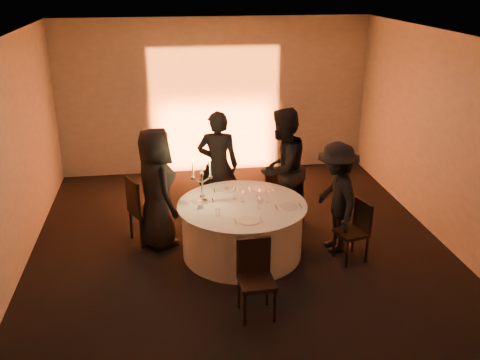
{
  "coord_description": "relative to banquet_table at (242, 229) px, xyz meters",
  "views": [
    {
      "loc": [
        -1.03,
        -6.67,
        3.78
      ],
      "look_at": [
        0.0,
        0.2,
        1.05
      ],
      "focal_mm": 40.0,
      "sensor_mm": 36.0,
      "label": 1
    }
  ],
  "objects": [
    {
      "name": "wall_left",
      "position": [
        -3.0,
        0.0,
        1.12
      ],
      "size": [
        0.0,
        7.0,
        7.0
      ],
      "primitive_type": "plane",
      "rotation": [
        1.57,
        0.0,
        1.57
      ],
      "color": "#AAA49E",
      "rests_on": "floor"
    },
    {
      "name": "coffee_cup",
      "position": [
        -0.59,
        -0.06,
        0.42
      ],
      "size": [
        0.11,
        0.11,
        0.07
      ],
      "color": "white",
      "rests_on": "banquet_table"
    },
    {
      "name": "plate_left",
      "position": [
        -0.56,
        0.18,
        0.39
      ],
      "size": [
        0.36,
        0.24,
        0.01
      ],
      "color": "white",
      "rests_on": "banquet_table"
    },
    {
      "name": "chair_back_right",
      "position": [
        0.64,
        1.15,
        0.09
      ],
      "size": [
        0.5,
        0.5,
        0.85
      ],
      "rotation": [
        0.0,
        0.0,
        -2.67
      ],
      "color": "black",
      "rests_on": "floor"
    },
    {
      "name": "tumbler_a",
      "position": [
        0.26,
        -0.0,
        0.43
      ],
      "size": [
        0.07,
        0.07,
        0.09
      ],
      "primitive_type": "cylinder",
      "color": "silver",
      "rests_on": "banquet_table"
    },
    {
      "name": "plate_front",
      "position": [
        0.0,
        -0.54,
        0.39
      ],
      "size": [
        0.36,
        0.28,
        0.01
      ],
      "color": "white",
      "rests_on": "banquet_table"
    },
    {
      "name": "tumbler_b",
      "position": [
        -0.37,
        -0.32,
        0.43
      ],
      "size": [
        0.07,
        0.07,
        0.09
      ],
      "primitive_type": "cylinder",
      "color": "silver",
      "rests_on": "banquet_table"
    },
    {
      "name": "guest_left",
      "position": [
        -1.17,
        0.48,
        0.5
      ],
      "size": [
        0.85,
        1.01,
        1.77
      ],
      "primitive_type": "imported",
      "rotation": [
        0.0,
        0.0,
        1.96
      ],
      "color": "black",
      "rests_on": "floor"
    },
    {
      "name": "chair_left",
      "position": [
        -1.41,
        0.58,
        0.19
      ],
      "size": [
        0.59,
        0.59,
        1.01
      ],
      "rotation": [
        0.0,
        0.0,
        2.01
      ],
      "color": "black",
      "rests_on": "floor"
    },
    {
      "name": "chair_back_left",
      "position": [
        -0.18,
        1.46,
        0.1
      ],
      "size": [
        0.42,
        0.42,
        0.87
      ],
      "rotation": [
        0.0,
        0.0,
        3.03
      ],
      "color": "black",
      "rests_on": "floor"
    },
    {
      "name": "wine_glass_d",
      "position": [
        -0.08,
        0.19,
        0.52
      ],
      "size": [
        0.07,
        0.07,
        0.19
      ],
      "color": "silver",
      "rests_on": "banquet_table"
    },
    {
      "name": "banquet_table",
      "position": [
        0.0,
        0.0,
        0.0
      ],
      "size": [
        1.8,
        1.8,
        0.77
      ],
      "color": "black",
      "rests_on": "floor"
    },
    {
      "name": "chair_front",
      "position": [
        -0.06,
        -1.4,
        0.13
      ],
      "size": [
        0.42,
        0.42,
        0.92
      ],
      "rotation": [
        0.0,
        0.0,
        0.04
      ],
      "color": "black",
      "rests_on": "floor"
    },
    {
      "name": "plate_back_right",
      "position": [
        0.35,
        0.48,
        0.39
      ],
      "size": [
        0.35,
        0.29,
        0.01
      ],
      "color": "white",
      "rests_on": "banquet_table"
    },
    {
      "name": "guest_back_right",
      "position": [
        0.75,
        0.83,
        0.56
      ],
      "size": [
        1.16,
        1.15,
        1.89
      ],
      "primitive_type": "imported",
      "rotation": [
        0.0,
        0.0,
        -2.41
      ],
      "color": "black",
      "rests_on": "floor"
    },
    {
      "name": "wall_right",
      "position": [
        3.0,
        0.0,
        1.12
      ],
      "size": [
        0.0,
        7.0,
        7.0
      ],
      "primitive_type": "plane",
      "rotation": [
        1.57,
        0.0,
        -1.57
      ],
      "color": "#AAA49E",
      "rests_on": "floor"
    },
    {
      "name": "wine_glass_e",
      "position": [
        0.36,
        0.01,
        0.52
      ],
      "size": [
        0.07,
        0.07,
        0.19
      ],
      "color": "silver",
      "rests_on": "banquet_table"
    },
    {
      "name": "guest_right",
      "position": [
        1.33,
        -0.06,
        0.42
      ],
      "size": [
        0.65,
        1.07,
        1.61
      ],
      "primitive_type": "imported",
      "rotation": [
        0.0,
        0.0,
        -1.52
      ],
      "color": "black",
      "rests_on": "floor"
    },
    {
      "name": "chair_right",
      "position": [
        1.53,
        -0.38,
        0.1
      ],
      "size": [
        0.46,
        0.46,
        0.86
      ],
      "rotation": [
        0.0,
        0.0,
        -1.3
      ],
      "color": "black",
      "rests_on": "floor"
    },
    {
      "name": "wine_glass_a",
      "position": [
        0.25,
        0.08,
        0.52
      ],
      "size": [
        0.07,
        0.07,
        0.19
      ],
      "color": "silver",
      "rests_on": "banquet_table"
    },
    {
      "name": "uplighter_fixture",
      "position": [
        0.0,
        3.2,
        -0.33
      ],
      "size": [
        0.25,
        0.12,
        0.1
      ],
      "primitive_type": "cube",
      "color": "black",
      "rests_on": "floor"
    },
    {
      "name": "guest_back_left",
      "position": [
        -0.19,
        1.27,
        0.51
      ],
      "size": [
        0.71,
        0.52,
        1.78
      ],
      "primitive_type": "imported",
      "rotation": [
        0.0,
        0.0,
        2.99
      ],
      "color": "black",
      "rests_on": "floor"
    },
    {
      "name": "floor",
      "position": [
        0.0,
        0.0,
        -0.38
      ],
      "size": [
        7.0,
        7.0,
        0.0
      ],
      "primitive_type": "plane",
      "color": "black",
      "rests_on": "ground"
    },
    {
      "name": "wine_glass_c",
      "position": [
        0.2,
        -0.18,
        0.52
      ],
      "size": [
        0.07,
        0.07,
        0.19
      ],
      "color": "silver",
      "rests_on": "banquet_table"
    },
    {
      "name": "ceiling",
      "position": [
        0.0,
        0.0,
        2.62
      ],
      "size": [
        7.0,
        7.0,
        0.0
      ],
      "primitive_type": "plane",
      "rotation": [
        3.14,
        0.0,
        0.0
      ],
      "color": "silver",
      "rests_on": "wall_back"
    },
    {
      "name": "candelabra",
      "position": [
        -0.54,
        0.16,
        0.63
      ],
      "size": [
        0.29,
        0.14,
        0.7
      ],
      "color": "white",
      "rests_on": "banquet_table"
    },
    {
      "name": "wine_glass_b",
      "position": [
        0.02,
        0.07,
        0.52
      ],
      "size": [
        0.07,
        0.07,
        0.19
      ],
      "color": "silver",
      "rests_on": "banquet_table"
    },
    {
      "name": "wall_front",
      "position": [
        0.0,
        -3.5,
        1.12
      ],
      "size": [
        7.0,
        0.0,
        7.0
      ],
      "primitive_type": "plane",
      "rotation": [
        -1.57,
        0.0,
        0.0
      ],
      "color": "#AAA49E",
      "rests_on": "floor"
    },
    {
      "name": "plate_back_left",
      "position": [
        -0.16,
        0.54,
        0.4
      ],
      "size": [
        0.36,
        0.29,
        0.08
      ],
      "color": "white",
      "rests_on": "banquet_table"
    },
    {
      "name": "plate_right",
      "position": [
        0.61,
        -0.19,
        0.39
      ],
      "size": [
        0.36,
        0.25,
        0.01
      ],
      "color": "white",
      "rests_on": "banquet_table"
    },
    {
      "name": "wall_back",
      "position": [
        0.0,
        3.5,
        1.12
      ],
      "size": [
        7.0,
        0.0,
        7.0
      ],
      "primitive_type": "plane",
      "rotation": [
        1.57,
        0.0,
        0.0
      ],
      "color": "#AAA49E",
      "rests_on": "floor"
    }
  ]
}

